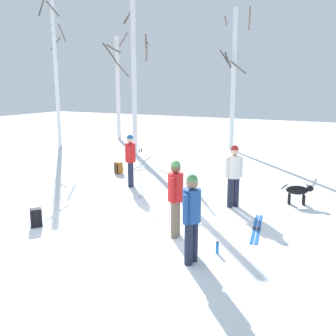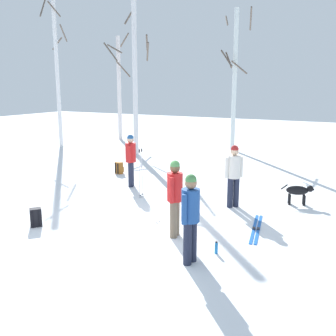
% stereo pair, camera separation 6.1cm
% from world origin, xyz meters
% --- Properties ---
extents(ground_plane, '(60.00, 60.00, 0.00)m').
position_xyz_m(ground_plane, '(0.00, 0.00, 0.00)').
color(ground_plane, white).
extents(person_1, '(0.40, 0.39, 1.72)m').
position_xyz_m(person_1, '(1.49, 2.83, 0.98)').
color(person_1, '#1E2338').
rests_on(person_1, ground_plane).
extents(person_2, '(0.34, 0.52, 1.72)m').
position_xyz_m(person_2, '(1.87, -0.81, 0.98)').
color(person_2, '#1E2338').
rests_on(person_2, ground_plane).
extents(person_3, '(0.34, 0.48, 1.72)m').
position_xyz_m(person_3, '(-2.19, 3.39, 0.98)').
color(person_3, '#1E2338').
rests_on(person_3, ground_plane).
extents(person_4, '(0.34, 0.52, 1.72)m').
position_xyz_m(person_4, '(1.03, 0.22, 0.98)').
color(person_4, '#72604C').
rests_on(person_4, ground_plane).
extents(dog, '(0.87, 0.37, 0.57)m').
position_xyz_m(dog, '(3.04, 3.89, 0.39)').
color(dog, black).
rests_on(dog, ground_plane).
extents(ski_pair_lying_0, '(0.53, 1.91, 0.05)m').
position_xyz_m(ski_pair_lying_0, '(2.51, 1.49, 0.01)').
color(ski_pair_lying_0, blue).
rests_on(ski_pair_lying_0, ground_plane).
extents(ski_poles_1, '(0.07, 0.23, 1.46)m').
position_xyz_m(ski_poles_1, '(-1.24, 2.47, 0.78)').
color(ski_poles_1, '#B2B2BC').
rests_on(ski_poles_1, ground_plane).
extents(backpack_0, '(0.30, 0.33, 0.44)m').
position_xyz_m(backpack_0, '(-3.61, 4.72, 0.21)').
color(backpack_0, '#99591E').
rests_on(backpack_0, ground_plane).
extents(backpack_2, '(0.35, 0.34, 0.44)m').
position_xyz_m(backpack_2, '(-2.17, -0.77, 0.21)').
color(backpack_2, black).
rests_on(backpack_2, ground_plane).
extents(water_bottle_0, '(0.06, 0.06, 0.25)m').
position_xyz_m(water_bottle_0, '(2.17, -0.20, 0.12)').
color(water_bottle_0, '#1E72BF').
rests_on(water_bottle_0, ground_plane).
extents(birch_tree_0, '(1.41, 1.40, 7.92)m').
position_xyz_m(birch_tree_0, '(-10.13, 8.61, 4.11)').
color(birch_tree_0, white).
rests_on(birch_tree_0, ground_plane).
extents(birch_tree_1, '(1.40, 1.39, 6.22)m').
position_xyz_m(birch_tree_1, '(-8.91, 12.43, 3.22)').
color(birch_tree_1, silver).
rests_on(birch_tree_1, ground_plane).
extents(birch_tree_2, '(1.21, 1.18, 7.88)m').
position_xyz_m(birch_tree_2, '(-5.21, 8.47, 4.01)').
color(birch_tree_2, silver).
rests_on(birch_tree_2, ground_plane).
extents(birch_tree_3, '(1.62, 1.61, 6.88)m').
position_xyz_m(birch_tree_3, '(-1.57, 11.82, 3.61)').
color(birch_tree_3, silver).
rests_on(birch_tree_3, ground_plane).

